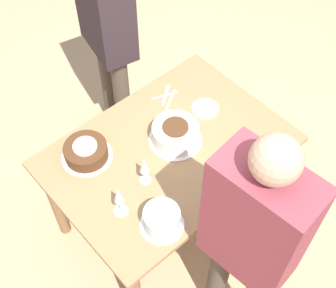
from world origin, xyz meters
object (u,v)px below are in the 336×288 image
(wine_glass_near, at_px, (119,197))
(person_cutting, at_px, (107,21))
(cake_back_decorated, at_px, (162,220))
(wine_glass_far, at_px, (144,166))
(person_watching, at_px, (251,237))
(cake_center_white, at_px, (175,134))
(cake_front_chocolate, at_px, (86,152))

(wine_glass_near, height_order, person_cutting, person_cutting)
(cake_back_decorated, height_order, wine_glass_far, wine_glass_far)
(wine_glass_far, bearing_deg, person_cutting, -116.94)
(wine_glass_near, xyz_separation_m, wine_glass_far, (-0.20, -0.06, -0.01))
(wine_glass_far, bearing_deg, person_watching, 95.39)
(cake_center_white, height_order, wine_glass_near, wine_glass_near)
(person_watching, bearing_deg, cake_back_decorated, 17.63)
(cake_center_white, bearing_deg, wine_glass_far, 17.81)
(wine_glass_near, xyz_separation_m, person_watching, (-0.26, 0.57, 0.10))
(cake_center_white, height_order, cake_front_chocolate, cake_center_white)
(cake_back_decorated, distance_m, wine_glass_far, 0.28)
(cake_center_white, relative_size, wine_glass_far, 1.52)
(person_cutting, bearing_deg, wine_glass_near, -22.83)
(cake_center_white, bearing_deg, cake_front_chocolate, -28.14)
(person_cutting, bearing_deg, person_watching, -2.60)
(cake_front_chocolate, distance_m, person_watching, 0.99)
(person_cutting, bearing_deg, cake_back_decorated, -14.20)
(cake_center_white, distance_m, person_cutting, 0.83)
(cake_front_chocolate, bearing_deg, person_watching, 101.56)
(wine_glass_far, relative_size, person_watching, 0.12)
(wine_glass_far, xyz_separation_m, person_watching, (-0.06, 0.63, 0.11))
(cake_back_decorated, xyz_separation_m, wine_glass_far, (-0.11, -0.25, 0.07))
(cake_front_chocolate, bearing_deg, person_cutting, -135.98)
(cake_front_chocolate, distance_m, person_cutting, 0.84)
(cake_back_decorated, bearing_deg, cake_center_white, -139.08)
(cake_center_white, xyz_separation_m, cake_front_chocolate, (0.43, -0.23, -0.01))
(wine_glass_far, bearing_deg, cake_back_decorated, 67.20)
(person_cutting, relative_size, person_watching, 1.01)
(cake_front_chocolate, xyz_separation_m, person_cutting, (-0.59, -0.57, 0.20))
(wine_glass_near, relative_size, person_watching, 0.13)
(wine_glass_near, distance_m, person_watching, 0.64)
(wine_glass_far, bearing_deg, cake_front_chocolate, -67.16)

